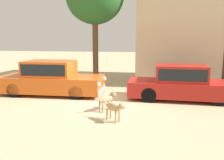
% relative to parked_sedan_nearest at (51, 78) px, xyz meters
% --- Properties ---
extents(ground_plane, '(80.00, 80.00, 0.00)m').
position_rel_parked_sedan_nearest_xyz_m(ground_plane, '(2.54, -1.01, -0.76)').
color(ground_plane, tan).
extents(parked_sedan_nearest, '(4.91, 2.07, 1.55)m').
position_rel_parked_sedan_nearest_xyz_m(parked_sedan_nearest, '(0.00, 0.00, 0.00)').
color(parked_sedan_nearest, '#D15619').
rests_on(parked_sedan_nearest, ground_plane).
extents(parked_sedan_second, '(4.51, 1.70, 1.45)m').
position_rel_parked_sedan_nearest_xyz_m(parked_sedan_second, '(5.77, 0.16, -0.05)').
color(parked_sedan_second, '#AD1E19').
rests_on(parked_sedan_second, ground_plane).
extents(stray_dog_spotted, '(0.85, 0.65, 0.69)m').
position_rel_parked_sedan_nearest_xyz_m(stray_dog_spotted, '(3.52, -2.99, -0.32)').
color(stray_dog_spotted, tan).
rests_on(stray_dog_spotted, ground_plane).
extents(stray_dog_tan, '(0.65, 0.96, 0.65)m').
position_rel_parked_sedan_nearest_xyz_m(stray_dog_tan, '(3.06, -1.94, -0.35)').
color(stray_dog_tan, '#997F60').
rests_on(stray_dog_tan, ground_plane).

